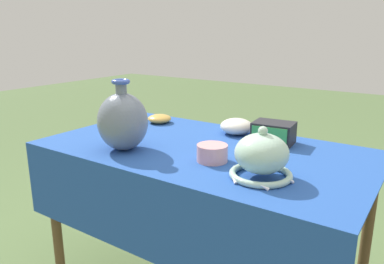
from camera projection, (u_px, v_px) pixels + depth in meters
The scene contains 7 objects.
display_table at pixel (201, 166), 1.56m from camera, with size 1.35×0.76×0.78m.
vase_tall_bulbous at pixel (123, 121), 1.49m from camera, with size 0.20×0.20×0.29m.
vase_dome_bell at pixel (262, 157), 1.22m from camera, with size 0.22×0.21×0.18m.
mosaic_tile_box at pixel (273, 133), 1.60m from camera, with size 0.18×0.14×0.09m.
bowl_shallow_ivory at pixel (236, 126), 1.74m from camera, with size 0.15×0.15×0.07m, color white.
bowl_shallow_ochre at pixel (160, 119), 1.96m from camera, with size 0.12×0.12×0.04m, color gold.
pot_squat_rose at pixel (212, 153), 1.38m from camera, with size 0.11×0.11×0.06m, color #D19399.
Camera 1 is at (0.79, -1.26, 1.25)m, focal length 35.00 mm.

